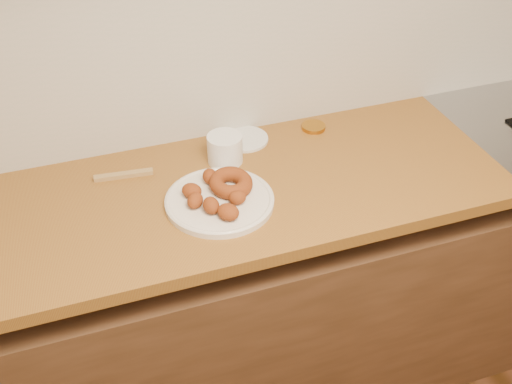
% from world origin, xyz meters
% --- Properties ---
extents(base_cabinet, '(3.60, 0.60, 0.77)m').
position_xyz_m(base_cabinet, '(0.00, 1.69, 0.39)').
color(base_cabinet, brown).
rests_on(base_cabinet, floor).
extents(butcher_block, '(2.30, 0.62, 0.04)m').
position_xyz_m(butcher_block, '(-0.65, 1.69, 0.88)').
color(butcher_block, brown).
rests_on(butcher_block, base_cabinet).
extents(backsplash, '(3.60, 0.02, 0.60)m').
position_xyz_m(backsplash, '(0.00, 1.99, 1.20)').
color(backsplash, '#B8B1A4').
rests_on(backsplash, wall_back).
extents(donut_plate, '(0.30, 0.30, 0.02)m').
position_xyz_m(donut_plate, '(-0.35, 1.63, 0.91)').
color(donut_plate, silver).
rests_on(donut_plate, butcher_block).
extents(ring_donut, '(0.18, 0.18, 0.06)m').
position_xyz_m(ring_donut, '(-0.31, 1.66, 0.94)').
color(ring_donut, brown).
rests_on(ring_donut, donut_plate).
extents(fried_dough_chunks, '(0.17, 0.24, 0.04)m').
position_xyz_m(fried_dough_chunks, '(-0.38, 1.61, 0.94)').
color(fried_dough_chunks, brown).
rests_on(fried_dough_chunks, donut_plate).
extents(plastic_tub, '(0.14, 0.14, 0.09)m').
position_xyz_m(plastic_tub, '(-0.28, 1.82, 0.94)').
color(plastic_tub, white).
rests_on(plastic_tub, butcher_block).
extents(tub_lid, '(0.18, 0.18, 0.01)m').
position_xyz_m(tub_lid, '(-0.19, 1.91, 0.90)').
color(tub_lid, silver).
rests_on(tub_lid, butcher_block).
extents(brass_jar_lid, '(0.08, 0.08, 0.01)m').
position_xyz_m(brass_jar_lid, '(0.05, 1.91, 0.91)').
color(brass_jar_lid, '#B27922').
rests_on(brass_jar_lid, butcher_block).
extents(wooden_utensil, '(0.17, 0.04, 0.01)m').
position_xyz_m(wooden_utensil, '(-0.58, 1.84, 0.91)').
color(wooden_utensil, '#A07D48').
rests_on(wooden_utensil, butcher_block).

